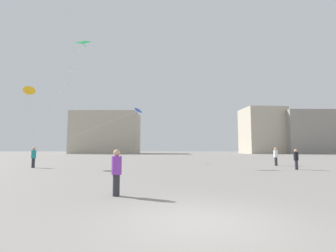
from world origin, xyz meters
TOP-DOWN VIEW (x-y plane):
  - ground_plane at (0.00, 0.00)m, footprint 300.00×300.00m
  - person_in_teal at (-11.69, 16.12)m, footprint 0.39×0.39m
  - person_in_black at (9.88, 13.28)m, footprint 0.35×0.35m
  - person_in_white at (10.46, 17.78)m, footprint 0.38×0.38m
  - person_in_purple at (-2.39, 3.11)m, footprint 0.35×0.35m
  - kite_amber_diamond at (-13.02, 17.39)m, footprint 2.00×1.91m
  - kite_emerald_delta at (-9.63, 21.78)m, footprint 2.91×6.26m
  - kite_cobalt_diamond at (-3.54, 25.24)m, footprint 8.93×9.92m
  - building_left_hall at (-19.00, 81.50)m, footprint 22.54×16.26m
  - building_centre_hall at (35.00, 76.91)m, footprint 13.42×11.98m
  - building_right_hall at (53.00, 74.69)m, footprint 25.27×13.41m

SIDE VIEW (x-z plane):
  - ground_plane at x=0.00m, z-range 0.00..0.00m
  - person_in_black at x=9.88m, z-range 0.08..1.67m
  - person_in_purple at x=-2.39m, z-range 0.08..1.69m
  - person_in_white at x=10.46m, z-range 0.08..1.85m
  - person_in_teal at x=-11.69m, z-range 0.09..1.86m
  - kite_cobalt_diamond at x=-3.54m, z-range 3.70..9.31m
  - building_right_hall at x=53.00m, z-range 0.00..14.14m
  - kite_amber_diamond at x=-13.02m, z-range 3.99..10.18m
  - building_left_hall at x=-19.00m, z-range 0.00..14.18m
  - building_centre_hall at x=35.00m, z-range 0.00..15.52m
  - kite_emerald_delta at x=-9.63m, z-range 7.18..20.11m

